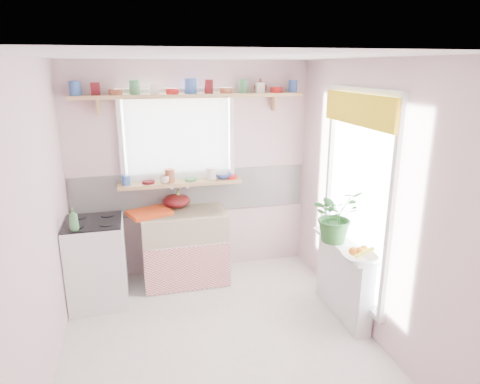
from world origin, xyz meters
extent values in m
plane|color=white|center=(0.00, 0.00, 0.00)|extent=(3.20, 3.20, 0.00)
plane|color=white|center=(0.00, 0.00, 2.50)|extent=(3.20, 3.20, 0.00)
plane|color=beige|center=(0.00, 1.60, 1.25)|extent=(2.80, 0.00, 2.80)
plane|color=beige|center=(0.00, -1.60, 1.25)|extent=(2.80, 0.00, 2.80)
plane|color=beige|center=(-1.40, 0.00, 1.25)|extent=(0.00, 3.20, 3.20)
plane|color=beige|center=(1.40, 0.00, 1.25)|extent=(0.00, 3.20, 3.20)
cube|color=white|center=(0.00, 1.59, 1.00)|extent=(2.74, 0.03, 0.50)
cube|color=pink|center=(0.00, 1.58, 0.80)|extent=(2.74, 0.02, 0.12)
cube|color=white|center=(-0.15, 1.60, 1.65)|extent=(1.20, 0.01, 1.00)
cube|color=white|center=(-0.15, 1.53, 1.65)|extent=(1.15, 0.02, 0.95)
cube|color=white|center=(1.40, 0.20, 1.25)|extent=(0.01, 1.10, 1.90)
cube|color=yellow|center=(1.31, 0.20, 2.06)|extent=(0.03, 1.20, 0.28)
cube|color=white|center=(-0.15, 1.30, 0.28)|extent=(0.85, 0.55, 0.55)
cube|color=#E34342|center=(-0.15, 1.02, 0.28)|extent=(0.95, 0.02, 0.53)
cube|color=#C2AD8E|center=(-0.15, 1.30, 0.70)|extent=(0.95, 0.55, 0.30)
cylinder|color=silver|center=(-0.15, 1.55, 1.10)|extent=(0.03, 0.22, 0.03)
cube|color=white|center=(-1.10, 1.05, 0.45)|extent=(0.58, 0.58, 0.90)
cube|color=black|center=(-1.10, 1.05, 0.91)|extent=(0.56, 0.56, 0.02)
cylinder|color=black|center=(-1.24, 0.91, 0.92)|extent=(0.14, 0.14, 0.01)
cylinder|color=black|center=(-0.96, 0.91, 0.92)|extent=(0.14, 0.14, 0.01)
cylinder|color=black|center=(-1.24, 1.19, 0.92)|extent=(0.14, 0.14, 0.01)
cylinder|color=black|center=(-0.96, 1.19, 0.92)|extent=(0.14, 0.14, 0.01)
cube|color=white|center=(1.30, 0.20, 0.38)|extent=(0.15, 0.90, 0.75)
cube|color=white|center=(1.27, 0.20, 0.76)|extent=(0.22, 0.95, 0.03)
cube|color=tan|center=(-0.15, 1.48, 1.14)|extent=(1.40, 0.22, 0.04)
cube|color=tan|center=(0.00, 1.47, 2.12)|extent=(2.52, 0.24, 0.04)
cylinder|color=#3359A5|center=(-1.18, 1.47, 2.20)|extent=(0.11, 0.11, 0.12)
cylinder|color=#590F14|center=(-0.98, 1.47, 2.20)|extent=(0.11, 0.11, 0.12)
cylinder|color=#A55133|center=(-0.79, 1.47, 2.17)|extent=(0.11, 0.11, 0.06)
cylinder|color=#3F7F4C|center=(-0.59, 1.47, 2.20)|extent=(0.11, 0.11, 0.12)
cylinder|color=silver|center=(-0.39, 1.47, 2.20)|extent=(0.11, 0.11, 0.12)
cylinder|color=red|center=(-0.20, 1.47, 2.17)|extent=(0.11, 0.11, 0.06)
cylinder|color=#3359A5|center=(0.00, 1.47, 2.20)|extent=(0.11, 0.11, 0.12)
cylinder|color=#590F14|center=(0.20, 1.47, 2.20)|extent=(0.11, 0.11, 0.12)
cylinder|color=#A55133|center=(0.39, 1.47, 2.17)|extent=(0.11, 0.11, 0.06)
cylinder|color=#3F7F4C|center=(0.59, 1.47, 2.20)|extent=(0.11, 0.11, 0.12)
cylinder|color=silver|center=(0.79, 1.47, 2.20)|extent=(0.11, 0.11, 0.12)
cylinder|color=red|center=(0.98, 1.47, 2.17)|extent=(0.11, 0.11, 0.06)
cylinder|color=#3359A5|center=(1.18, 1.47, 2.20)|extent=(0.11, 0.11, 0.12)
cylinder|color=#3359A5|center=(-0.77, 1.48, 1.22)|extent=(0.11, 0.11, 0.12)
cylinder|color=#590F14|center=(-0.52, 1.48, 1.22)|extent=(0.11, 0.11, 0.12)
cylinder|color=#A55133|center=(-0.27, 1.48, 1.19)|extent=(0.11, 0.11, 0.06)
cylinder|color=#3F7F4C|center=(-0.03, 1.48, 1.22)|extent=(0.11, 0.11, 0.12)
cylinder|color=silver|center=(0.22, 1.48, 1.22)|extent=(0.11, 0.11, 0.12)
cylinder|color=red|center=(0.47, 1.48, 1.19)|extent=(0.11, 0.11, 0.06)
cube|color=red|center=(-0.53, 1.30, 0.87)|extent=(0.53, 0.47, 0.04)
ellipsoid|color=#530E11|center=(-0.21, 1.50, 0.92)|extent=(0.39, 0.39, 0.15)
imported|color=#275E25|center=(1.21, 0.29, 1.04)|extent=(0.56, 0.51, 0.53)
imported|color=silver|center=(1.21, -0.20, 0.81)|extent=(0.31, 0.31, 0.07)
imported|color=#29672D|center=(1.21, 0.38, 0.88)|extent=(0.11, 0.08, 0.21)
imported|color=#E4ED69|center=(-0.18, 1.50, 0.95)|extent=(0.10, 0.10, 0.21)
imported|color=beige|center=(-0.33, 1.45, 1.20)|extent=(0.11, 0.11, 0.09)
imported|color=#30489E|center=(0.36, 1.50, 1.19)|extent=(0.24, 0.24, 0.06)
imported|color=brown|center=(0.81, 1.53, 2.22)|extent=(0.17, 0.17, 0.16)
imported|color=#44894A|center=(-1.25, 0.83, 1.03)|extent=(0.09, 0.09, 0.23)
sphere|color=orange|center=(1.21, -0.20, 0.87)|extent=(0.08, 0.08, 0.08)
sphere|color=orange|center=(1.27, -0.17, 0.87)|extent=(0.08, 0.08, 0.08)
sphere|color=orange|center=(1.16, -0.18, 0.87)|extent=(0.08, 0.08, 0.08)
cylinder|color=#FFFA37|center=(1.23, -0.25, 0.88)|extent=(0.18, 0.04, 0.10)
camera|label=1|loc=(-0.65, -3.27, 2.43)|focal=32.00mm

